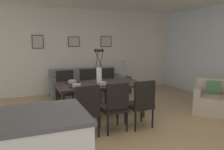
# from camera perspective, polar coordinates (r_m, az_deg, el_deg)

# --- Properties ---
(ground_plane) EXTENTS (9.00, 9.00, 0.00)m
(ground_plane) POSITION_cam_1_polar(r_m,az_deg,el_deg) (4.28, -1.84, -13.89)
(ground_plane) COLOR tan
(back_wall_panel) EXTENTS (9.00, 0.10, 2.60)m
(back_wall_panel) POSITION_cam_1_polar(r_m,az_deg,el_deg) (7.09, -10.98, 5.92)
(back_wall_panel) COLOR silver
(back_wall_panel) RESTS_ON ground
(dining_table) EXTENTS (1.80, 0.95, 0.74)m
(dining_table) POSITION_cam_1_polar(r_m,az_deg,el_deg) (4.82, -3.28, -2.99)
(dining_table) COLOR black
(dining_table) RESTS_ON ground
(dining_chair_near_left) EXTENTS (0.47, 0.47, 0.92)m
(dining_chair_near_left) POSITION_cam_1_polar(r_m,az_deg,el_deg) (3.87, -6.78, -8.41)
(dining_chair_near_left) COLOR black
(dining_chair_near_left) RESTS_ON ground
(dining_chair_near_right) EXTENTS (0.44, 0.44, 0.92)m
(dining_chair_near_right) POSITION_cam_1_polar(r_m,az_deg,el_deg) (5.53, -11.67, -3.21)
(dining_chair_near_right) COLOR black
(dining_chair_near_right) RESTS_ON ground
(dining_chair_far_left) EXTENTS (0.47, 0.47, 0.92)m
(dining_chair_far_left) POSITION_cam_1_polar(r_m,az_deg,el_deg) (4.04, 0.74, -7.58)
(dining_chair_far_left) COLOR black
(dining_chair_far_left) RESTS_ON ground
(dining_chair_far_right) EXTENTS (0.46, 0.46, 0.92)m
(dining_chair_far_right) POSITION_cam_1_polar(r_m,az_deg,el_deg) (5.71, -5.88, -2.69)
(dining_chair_far_right) COLOR black
(dining_chair_far_right) RESTS_ON ground
(dining_chair_mid_left) EXTENTS (0.47, 0.47, 0.92)m
(dining_chair_mid_left) POSITION_cam_1_polar(r_m,az_deg,el_deg) (4.27, 7.46, -6.77)
(dining_chair_mid_left) COLOR black
(dining_chair_mid_left) RESTS_ON ground
(dining_chair_mid_right) EXTENTS (0.46, 0.46, 0.92)m
(dining_chair_mid_right) POSITION_cam_1_polar(r_m,az_deg,el_deg) (5.84, -1.01, -2.37)
(dining_chair_mid_right) COLOR black
(dining_chair_mid_right) RESTS_ON ground
(centerpiece_vase) EXTENTS (0.21, 0.23, 0.73)m
(centerpiece_vase) POSITION_cam_1_polar(r_m,az_deg,el_deg) (4.76, -3.31, 1.24)
(centerpiece_vase) COLOR white
(centerpiece_vase) RESTS_ON dining_table
(placemat_near_left) EXTENTS (0.32, 0.32, 0.01)m
(placemat_near_left) POSITION_cam_1_polar(r_m,az_deg,el_deg) (4.46, -9.00, -3.04)
(placemat_near_left) COLOR black
(placemat_near_left) RESTS_ON dining_table
(bowl_near_left) EXTENTS (0.17, 0.17, 0.07)m
(bowl_near_left) POSITION_cam_1_polar(r_m,az_deg,el_deg) (4.45, -9.02, -2.57)
(bowl_near_left) COLOR #B2ADA3
(bowl_near_left) RESTS_ON dining_table
(placemat_near_right) EXTENTS (0.32, 0.32, 0.01)m
(placemat_near_right) POSITION_cam_1_polar(r_m,az_deg,el_deg) (4.87, -10.13, -2.05)
(placemat_near_right) COLOR black
(placemat_near_right) RESTS_ON dining_table
(bowl_near_right) EXTENTS (0.17, 0.17, 0.07)m
(bowl_near_right) POSITION_cam_1_polar(r_m,az_deg,el_deg) (4.86, -10.14, -1.62)
(bowl_near_right) COLOR #B2ADA3
(bowl_near_right) RESTS_ON dining_table
(placemat_far_left) EXTENTS (0.32, 0.32, 0.01)m
(placemat_far_left) POSITION_cam_1_polar(r_m,az_deg,el_deg) (4.60, -2.44, -2.55)
(placemat_far_left) COLOR black
(placemat_far_left) RESTS_ON dining_table
(bowl_far_left) EXTENTS (0.17, 0.17, 0.07)m
(bowl_far_left) POSITION_cam_1_polar(r_m,az_deg,el_deg) (4.60, -2.44, -2.10)
(bowl_far_left) COLOR #B2ADA3
(bowl_far_left) RESTS_ON dining_table
(sofa) EXTENTS (2.04, 0.84, 0.80)m
(sofa) POSITION_cam_1_polar(r_m,az_deg,el_deg) (6.74, -6.73, -2.91)
(sofa) COLOR slate
(sofa) RESTS_ON ground
(side_table) EXTENTS (0.36, 0.36, 0.52)m
(side_table) POSITION_cam_1_polar(r_m,az_deg,el_deg) (7.07, 2.97, -2.45)
(side_table) COLOR black
(side_table) RESTS_ON ground
(table_lamp) EXTENTS (0.22, 0.22, 0.51)m
(table_lamp) POSITION_cam_1_polar(r_m,az_deg,el_deg) (6.97, 3.01, 2.65)
(table_lamp) COLOR beige
(table_lamp) RESTS_ON side_table
(armchair) EXTENTS (1.13, 1.13, 0.75)m
(armchair) POSITION_cam_1_polar(r_m,az_deg,el_deg) (5.69, 24.34, -5.83)
(armchair) COLOR #B7A893
(armchair) RESTS_ON ground
(framed_picture_left) EXTENTS (0.33, 0.03, 0.40)m
(framed_picture_left) POSITION_cam_1_polar(r_m,az_deg,el_deg) (6.90, -18.42, 8.04)
(framed_picture_left) COLOR #473828
(framed_picture_center) EXTENTS (0.36, 0.03, 0.31)m
(framed_picture_center) POSITION_cam_1_polar(r_m,az_deg,el_deg) (7.05, -9.71, 8.39)
(framed_picture_center) COLOR #473828
(framed_picture_right) EXTENTS (0.37, 0.03, 0.35)m
(framed_picture_right) POSITION_cam_1_polar(r_m,az_deg,el_deg) (7.35, -1.52, 8.53)
(framed_picture_right) COLOR #473828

